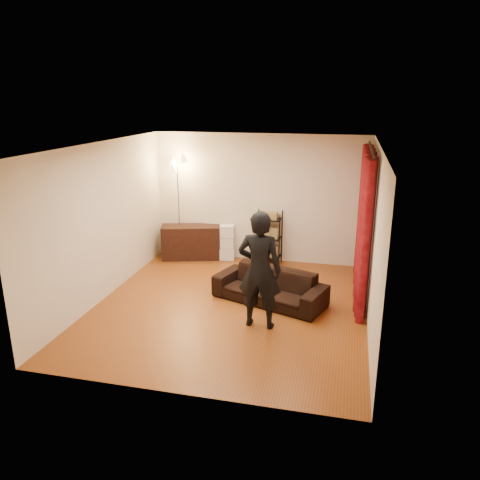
% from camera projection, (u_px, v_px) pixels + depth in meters
% --- Properties ---
extents(floor, '(5.00, 5.00, 0.00)m').
position_uv_depth(floor, '(230.00, 306.00, 7.94)').
color(floor, brown).
rests_on(floor, ground).
extents(ceiling, '(5.00, 5.00, 0.00)m').
position_uv_depth(ceiling, '(229.00, 145.00, 7.14)').
color(ceiling, white).
rests_on(ceiling, ground).
extents(wall_back, '(5.00, 0.00, 5.00)m').
position_uv_depth(wall_back, '(259.00, 199.00, 9.86)').
color(wall_back, beige).
rests_on(wall_back, ground).
extents(wall_front, '(5.00, 0.00, 5.00)m').
position_uv_depth(wall_front, '(173.00, 290.00, 5.21)').
color(wall_front, beige).
rests_on(wall_front, ground).
extents(wall_left, '(0.00, 5.00, 5.00)m').
position_uv_depth(wall_left, '(103.00, 222.00, 8.03)').
color(wall_left, beige).
rests_on(wall_left, ground).
extents(wall_right, '(0.00, 5.00, 5.00)m').
position_uv_depth(wall_right, '(374.00, 240.00, 7.04)').
color(wall_right, beige).
rests_on(wall_right, ground).
extents(curtain_rod, '(0.04, 2.65, 0.04)m').
position_uv_depth(curtain_rod, '(372.00, 149.00, 7.75)').
color(curtain_rod, black).
rests_on(curtain_rod, wall_right).
extents(curtain, '(0.22, 2.65, 2.55)m').
position_uv_depth(curtain, '(364.00, 225.00, 8.14)').
color(curtain, maroon).
rests_on(curtain, ground).
extents(sofa, '(2.08, 1.35, 0.57)m').
position_uv_depth(sofa, '(270.00, 286.00, 8.05)').
color(sofa, black).
rests_on(sofa, ground).
extents(person, '(0.69, 0.47, 1.84)m').
position_uv_depth(person, '(260.00, 270.00, 7.02)').
color(person, black).
rests_on(person, ground).
extents(media_cabinet, '(1.34, 0.79, 0.73)m').
position_uv_depth(media_cabinet, '(191.00, 242.00, 10.22)').
color(media_cabinet, black).
rests_on(media_cabinet, ground).
extents(storage_boxes, '(0.34, 0.29, 0.78)m').
position_uv_depth(storage_boxes, '(227.00, 242.00, 10.12)').
color(storage_boxes, silver).
rests_on(storage_boxes, ground).
extents(wire_shelf, '(0.57, 0.44, 1.13)m').
position_uv_depth(wire_shelf, '(268.00, 238.00, 9.83)').
color(wire_shelf, black).
rests_on(wire_shelf, ground).
extents(floor_lamp, '(0.50, 0.50, 2.22)m').
position_uv_depth(floor_lamp, '(179.00, 208.00, 10.03)').
color(floor_lamp, silver).
rests_on(floor_lamp, ground).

